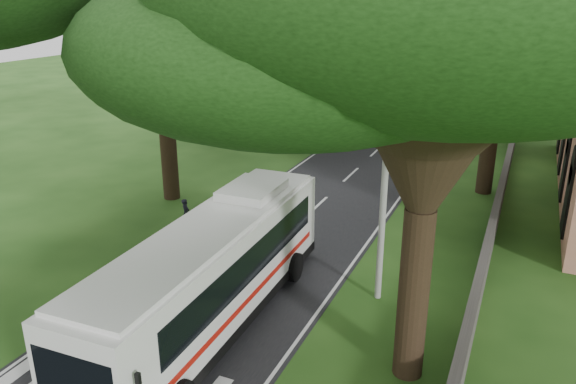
# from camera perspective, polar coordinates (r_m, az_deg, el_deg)

# --- Properties ---
(ground) EXTENTS (140.00, 140.00, 0.00)m
(ground) POSITION_cam_1_polar(r_m,az_deg,el_deg) (19.41, -12.42, -15.31)
(ground) COLOR #1D4112
(ground) RESTS_ON ground
(road) EXTENTS (8.00, 120.00, 0.04)m
(road) POSITION_cam_1_polar(r_m,az_deg,el_deg) (40.37, 8.56, 3.75)
(road) COLOR black
(road) RESTS_ON ground
(property_wall) EXTENTS (0.35, 50.00, 1.20)m
(property_wall) POSITION_cam_1_polar(r_m,az_deg,el_deg) (38.02, 21.37, 2.51)
(property_wall) COLOR #383533
(property_wall) RESTS_ON ground
(pole_near) EXTENTS (1.60, 0.24, 8.00)m
(pole_near) POSITION_cam_1_polar(r_m,az_deg,el_deg) (20.26, 9.71, -0.22)
(pole_near) COLOR gray
(pole_near) RESTS_ON ground
(pole_mid) EXTENTS (1.60, 0.24, 8.00)m
(pole_mid) POSITION_cam_1_polar(r_m,az_deg,el_deg) (39.41, 17.08, 8.94)
(pole_mid) COLOR gray
(pole_mid) RESTS_ON ground
(pole_far) EXTENTS (1.60, 0.24, 8.00)m
(pole_far) POSITION_cam_1_polar(r_m,az_deg,el_deg) (59.12, 19.66, 12.04)
(pole_far) COLOR gray
(pole_far) RESTS_ON ground
(tree_r_near) EXTENTS (14.95, 14.95, 14.07)m
(tree_r_near) POSITION_cam_1_polar(r_m,az_deg,el_deg) (14.76, 15.09, 18.35)
(tree_r_near) COLOR black
(tree_r_near) RESTS_ON ground
(coach_bus) EXTENTS (3.28, 13.02, 3.82)m
(coach_bus) POSITION_cam_1_polar(r_m,az_deg,el_deg) (19.27, -7.66, -8.09)
(coach_bus) COLOR white
(coach_bus) RESTS_ON ground
(distant_car_a) EXTENTS (2.80, 4.75, 1.52)m
(distant_car_a) POSITION_cam_1_polar(r_m,az_deg,el_deg) (54.20, 9.55, 8.64)
(distant_car_a) COLOR silver
(distant_car_a) RESTS_ON road
(distant_car_b) EXTENTS (1.52, 4.06, 1.32)m
(distant_car_b) POSITION_cam_1_polar(r_m,az_deg,el_deg) (68.11, 13.10, 10.57)
(distant_car_b) COLOR navy
(distant_car_b) RESTS_ON road
(pedestrian) EXTENTS (0.52, 0.64, 1.51)m
(pedestrian) POSITION_cam_1_polar(r_m,az_deg,el_deg) (27.84, -10.32, -2.17)
(pedestrian) COLOR black
(pedestrian) RESTS_ON ground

